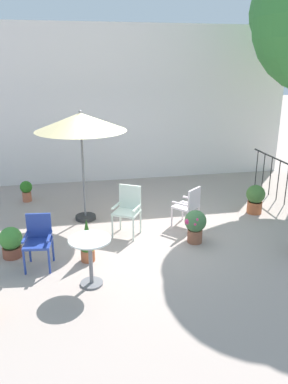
# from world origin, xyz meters

# --- Properties ---
(ground_plane) EXTENTS (60.00, 60.00, 0.00)m
(ground_plane) POSITION_xyz_m (0.00, 0.00, 0.00)
(ground_plane) COLOR #A9978E
(villa_facade) EXTENTS (9.84, 0.30, 4.23)m
(villa_facade) POSITION_xyz_m (0.00, 3.76, 2.11)
(villa_facade) COLOR white
(villa_facade) RESTS_ON ground
(patio_umbrella_0) EXTENTS (1.86, 1.86, 2.35)m
(patio_umbrella_0) POSITION_xyz_m (-1.14, 0.82, 2.08)
(patio_umbrella_0) COLOR #2D2D2D
(patio_umbrella_0) RESTS_ON ground
(cafe_table_0) EXTENTS (0.64, 0.64, 0.77)m
(cafe_table_0) POSITION_xyz_m (-1.19, -1.80, 0.53)
(cafe_table_0) COLOR white
(cafe_table_0) RESTS_ON ground
(patio_chair_0) EXTENTS (0.63, 0.61, 0.98)m
(patio_chair_0) POSITION_xyz_m (-0.34, -0.09, 0.57)
(patio_chair_0) COLOR white
(patio_chair_0) RESTS_ON ground
(patio_chair_1) EXTENTS (0.48, 0.50, 0.88)m
(patio_chair_1) POSITION_xyz_m (-1.99, -1.04, 0.51)
(patio_chair_1) COLOR #263E96
(patio_chair_1) RESTS_ON ground
(patio_chair_2) EXTENTS (0.63, 0.62, 0.85)m
(patio_chair_2) POSITION_xyz_m (0.94, 0.02, 0.49)
(patio_chair_2) COLOR silver
(patio_chair_2) RESTS_ON ground
(potted_plant_0) EXTENTS (0.42, 0.42, 0.66)m
(potted_plant_0) POSITION_xyz_m (2.63, 0.43, 0.36)
(potted_plant_0) COLOR #B25A34
(potted_plant_0) RESTS_ON ground
(potted_plant_1) EXTENTS (0.43, 0.41, 0.64)m
(potted_plant_1) POSITION_xyz_m (0.83, -0.73, 0.37)
(potted_plant_1) COLOR brown
(potted_plant_1) RESTS_ON ground
(potted_plant_2) EXTENTS (0.29, 0.29, 0.51)m
(potted_plant_2) POSITION_xyz_m (-2.49, 2.24, 0.29)
(potted_plant_2) COLOR #BD6548
(potted_plant_2) RESTS_ON ground
(potted_plant_3) EXTENTS (0.40, 0.40, 0.55)m
(potted_plant_3) POSITION_xyz_m (-2.49, -0.64, 0.29)
(potted_plant_3) COLOR brown
(potted_plant_3) RESTS_ON ground
(potted_plant_5) EXTENTS (0.24, 0.24, 0.78)m
(potted_plant_5) POSITION_xyz_m (-1.20, -1.04, 0.37)
(potted_plant_5) COLOR #B05D3B
(potted_plant_5) RESTS_ON ground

